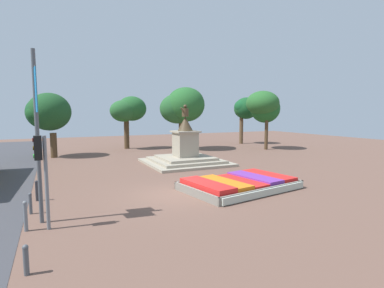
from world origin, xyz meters
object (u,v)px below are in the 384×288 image
flower_planter (240,184)px  statue_monument (185,153)px  traffic_light_near_crossing (42,164)px  kerb_bollard_south (26,259)px  kerb_bollard_mid_b (30,203)px  kerb_bollard_mid_a (25,215)px  kerb_bollard_north (37,190)px  banner_pole (37,128)px

flower_planter → statue_monument: 8.44m
traffic_light_near_crossing → kerb_bollard_south: traffic_light_near_crossing is taller
flower_planter → kerb_bollard_mid_b: (-9.62, 0.22, 0.18)m
flower_planter → kerb_bollard_mid_a: bearing=-170.3°
statue_monument → kerb_bollard_south: size_ratio=7.71×
kerb_bollard_mid_a → kerb_bollard_north: (0.18, 3.74, -0.05)m
banner_pole → kerb_bollard_mid_b: 3.26m
traffic_light_near_crossing → kerb_bollard_north: size_ratio=3.41×
kerb_bollard_mid_b → kerb_bollard_mid_a: bearing=-91.1°
kerb_bollard_north → kerb_bollard_mid_b: bearing=-94.5°
kerb_bollard_south → kerb_bollard_north: bearing=90.3°
traffic_light_near_crossing → statue_monument: bearing=46.5°
statue_monument → kerb_bollard_mid_b: statue_monument is taller
traffic_light_near_crossing → kerb_bollard_north: traffic_light_near_crossing is taller
banner_pole → kerb_bollard_mid_a: banner_pole is taller
banner_pole → kerb_bollard_south: banner_pole is taller
banner_pole → kerb_bollard_south: (-0.24, -3.76, -3.02)m
kerb_bollard_mid_a → kerb_bollard_north: kerb_bollard_mid_a is taller
statue_monument → kerb_bollard_mid_b: (-10.23, -8.19, -0.37)m
banner_pole → traffic_light_near_crossing: bearing=-81.5°
kerb_bollard_mid_b → kerb_bollard_north: bearing=85.5°
statue_monument → traffic_light_near_crossing: (-9.69, -10.21, 1.45)m
traffic_light_near_crossing → kerb_bollard_mid_b: size_ratio=3.78×
traffic_light_near_crossing → kerb_bollard_mid_b: 2.77m
flower_planter → kerb_bollard_south: size_ratio=8.12×
banner_pole → kerb_bollard_south: 4.83m
statue_monument → kerb_bollard_mid_a: 14.38m
kerb_bollard_mid_b → kerb_bollard_north: 1.88m
traffic_light_near_crossing → kerb_bollard_mid_a: (-0.57, 0.15, -1.72)m
statue_monument → kerb_bollard_north: size_ratio=6.36×
traffic_light_near_crossing → kerb_bollard_south: bearing=-96.8°
flower_planter → banner_pole: 9.79m
traffic_light_near_crossing → banner_pole: bearing=98.5°
kerb_bollard_south → kerb_bollard_mid_b: kerb_bollard_mid_b is taller
banner_pole → kerb_bollard_mid_a: bearing=-125.1°
statue_monument → kerb_bollard_mid_a: statue_monument is taller
kerb_bollard_mid_b → flower_planter: bearing=-1.3°
traffic_light_near_crossing → kerb_bollard_mid_a: traffic_light_near_crossing is taller
kerb_bollard_south → flower_planter: bearing=26.8°
statue_monument → traffic_light_near_crossing: statue_monument is taller
banner_pole → kerb_bollard_south: size_ratio=7.91×
kerb_bollard_mid_b → kerb_bollard_north: (0.15, 1.87, 0.05)m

